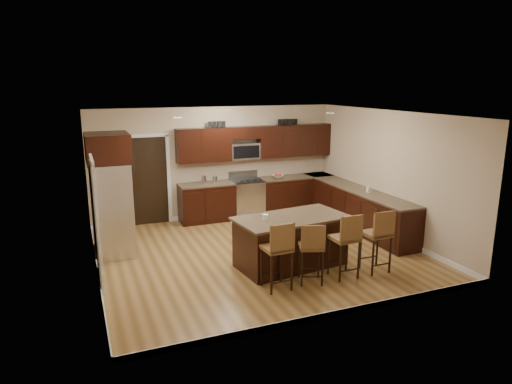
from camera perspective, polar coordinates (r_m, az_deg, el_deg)
name	(u,v)px	position (r m, az deg, el deg)	size (l,w,h in m)	color
floor	(259,253)	(9.04, 0.33, -7.59)	(6.00, 6.00, 0.00)	olive
ceiling	(259,114)	(8.45, 0.36, 9.75)	(6.00, 6.00, 0.00)	silver
wall_back	(216,163)	(11.19, -4.99, 3.66)	(6.00, 6.00, 0.00)	tan
wall_left	(91,201)	(8.04, -19.88, -1.02)	(5.50, 5.50, 0.00)	tan
wall_right	(389,174)	(10.14, 16.25, 2.14)	(5.50, 5.50, 0.00)	tan
base_cabinets	(310,203)	(10.92, 6.72, -1.40)	(4.02, 3.96, 0.92)	black
upper_cabinets	(258,142)	(11.31, 0.29, 6.33)	(4.00, 0.33, 0.80)	black
range	(247,198)	(11.31, -1.17, -0.73)	(0.76, 0.64, 1.11)	silver
microwave	(244,151)	(11.23, -1.47, 5.13)	(0.76, 0.31, 0.40)	silver
doorway	(149,181)	(10.88, -13.27, 1.35)	(0.85, 0.03, 2.06)	black
pantry_door	(95,225)	(7.84, -19.44, -3.86)	(0.03, 0.80, 2.04)	white
letter_decor	(253,123)	(11.21, -0.39, 8.60)	(2.20, 0.03, 0.15)	black
island	(291,243)	(8.33, 4.36, -6.35)	(2.11, 1.28, 0.92)	black
stool_left	(279,248)	(7.26, 2.85, -7.03)	(0.45, 0.45, 1.14)	brown
stool_mid	(312,246)	(7.54, 6.99, -6.77)	(0.50, 0.50, 1.05)	brown
stool_right	(347,238)	(7.84, 11.28, -5.71)	(0.43, 0.43, 1.14)	brown
refrigerator	(111,194)	(9.06, -17.68, -0.21)	(0.79, 0.97, 2.35)	silver
floor_mat	(249,226)	(10.62, -0.84, -4.30)	(0.87, 0.58, 0.01)	brown
fruit_bowl	(278,176)	(11.52, 2.76, 1.98)	(0.29, 0.29, 0.07)	silver
soap_bottle	(369,189)	(10.24, 13.92, 0.42)	(0.08, 0.08, 0.17)	#B2B2B2
canister_tall	(204,180)	(10.86, -6.51, 1.55)	(0.12, 0.12, 0.20)	silver
canister_short	(215,180)	(10.94, -5.14, 1.56)	(0.11, 0.11, 0.16)	silver
island_jar	(265,217)	(7.96, 1.19, -3.17)	(0.10, 0.10, 0.10)	white
stool_extra	(379,234)	(8.20, 15.11, -5.06)	(0.43, 0.43, 1.14)	brown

